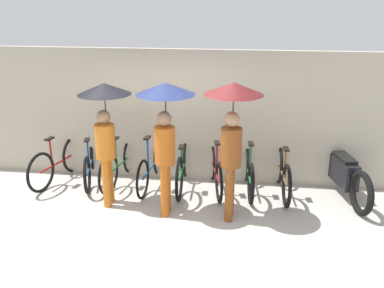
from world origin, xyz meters
TOP-DOWN VIEW (x-y plane):
  - ground_plane at (0.00, 0.00)m, footprint 30.00×30.00m
  - back_wall at (0.00, 1.91)m, footprint 13.18×0.12m
  - parked_bicycle_0 at (-2.07, 1.48)m, footprint 0.54×1.71m
  - parked_bicycle_1 at (-1.48, 1.57)m, footprint 0.59×1.71m
  - parked_bicycle_2 at (-0.89, 1.56)m, footprint 0.44×1.75m
  - parked_bicycle_3 at (-0.30, 1.53)m, footprint 0.44×1.79m
  - parked_bicycle_4 at (0.30, 1.51)m, footprint 0.44×1.83m
  - parked_bicycle_5 at (0.88, 1.48)m, footprint 0.51×1.66m
  - parked_bicycle_6 at (1.48, 1.50)m, footprint 0.44×1.65m
  - parked_bicycle_7 at (2.07, 1.47)m, footprint 0.44×1.71m
  - pedestrian_leading at (-0.84, 0.75)m, footprint 0.85×0.85m
  - pedestrian_center at (0.18, 0.55)m, footprint 0.90×0.90m
  - pedestrian_trailing at (1.19, 0.53)m, footprint 0.89×0.89m
  - motorcycle at (3.11, 1.55)m, footprint 0.72×2.10m

SIDE VIEW (x-z plane):
  - ground_plane at x=0.00m, z-range 0.00..0.00m
  - parked_bicycle_1 at x=-1.48m, z-range -0.17..0.88m
  - parked_bicycle_6 at x=1.48m, z-range -0.12..0.85m
  - parked_bicycle_3 at x=-0.30m, z-range -0.13..0.87m
  - parked_bicycle_5 at x=0.88m, z-range -0.14..0.89m
  - parked_bicycle_0 at x=-2.07m, z-range -0.13..0.89m
  - parked_bicycle_7 at x=2.07m, z-range -0.14..0.91m
  - parked_bicycle_2 at x=-0.89m, z-range -0.13..0.92m
  - parked_bicycle_4 at x=0.30m, z-range -0.15..0.95m
  - motorcycle at x=3.11m, z-range -0.05..0.88m
  - back_wall at x=0.00m, z-range 0.00..2.45m
  - pedestrian_leading at x=-0.84m, z-range 0.51..2.54m
  - pedestrian_center at x=0.18m, z-range 0.55..2.65m
  - pedestrian_trailing at x=1.19m, z-range 0.55..2.68m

